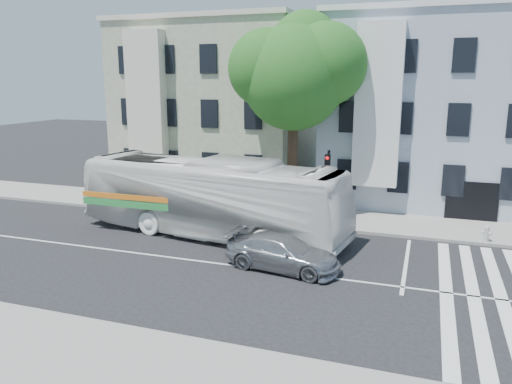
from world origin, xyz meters
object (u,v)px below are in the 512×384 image
at_px(sedan, 283,253).
at_px(fire_hydrant, 486,233).
at_px(bus, 211,197).
at_px(traffic_signal, 328,180).

relative_size(sedan, fire_hydrant, 6.12).
distance_m(bus, fire_hydrant, 12.93).
height_order(traffic_signal, fire_hydrant, traffic_signal).
bearing_deg(bus, fire_hydrant, -68.91).
distance_m(sedan, traffic_signal, 5.99).
height_order(bus, fire_hydrant, bus).
bearing_deg(traffic_signal, sedan, -98.43).
distance_m(traffic_signal, fire_hydrant, 7.66).
bearing_deg(bus, sedan, -116.54).
relative_size(bus, sedan, 2.89).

